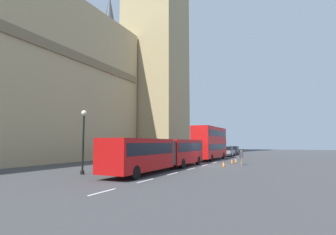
{
  "coord_description": "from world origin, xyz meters",
  "views": [
    {
      "loc": [
        -28.84,
        -9.05,
        2.57
      ],
      "look_at": [
        1.09,
        4.65,
        5.69
      ],
      "focal_mm": 28.53,
      "sensor_mm": 36.0,
      "label": 1
    }
  ],
  "objects_px": {
    "sedan_trailing": "(234,151)",
    "traffic_cone_middle": "(232,161)",
    "articulated_bus": "(163,151)",
    "pedestrian_near_cones": "(241,157)",
    "double_decker_bus": "(210,142)",
    "sedan_lead": "(228,151)",
    "street_lamp": "(83,137)",
    "traffic_cone_east": "(236,160)",
    "traffic_cone_west": "(223,164)"
  },
  "relations": [
    {
      "from": "double_decker_bus",
      "to": "sedan_lead",
      "type": "bearing_deg",
      "value": -0.86
    },
    {
      "from": "sedan_trailing",
      "to": "traffic_cone_west",
      "type": "distance_m",
      "value": 28.56
    },
    {
      "from": "traffic_cone_east",
      "to": "double_decker_bus",
      "type": "bearing_deg",
      "value": 48.88
    },
    {
      "from": "traffic_cone_west",
      "to": "double_decker_bus",
      "type": "bearing_deg",
      "value": 22.41
    },
    {
      "from": "traffic_cone_west",
      "to": "street_lamp",
      "type": "height_order",
      "value": "street_lamp"
    },
    {
      "from": "traffic_cone_middle",
      "to": "pedestrian_near_cones",
      "type": "xyz_separation_m",
      "value": [
        -1.72,
        -1.44,
        0.63
      ]
    },
    {
      "from": "double_decker_bus",
      "to": "sedan_lead",
      "type": "distance_m",
      "value": 11.77
    },
    {
      "from": "articulated_bus",
      "to": "sedan_lead",
      "type": "height_order",
      "value": "articulated_bus"
    },
    {
      "from": "sedan_trailing",
      "to": "traffic_cone_middle",
      "type": "xyz_separation_m",
      "value": [
        -23.67,
        -4.22,
        -0.63
      ]
    },
    {
      "from": "sedan_lead",
      "to": "pedestrian_near_cones",
      "type": "bearing_deg",
      "value": -163.72
    },
    {
      "from": "traffic_cone_west",
      "to": "traffic_cone_east",
      "type": "relative_size",
      "value": 1.0
    },
    {
      "from": "double_decker_bus",
      "to": "pedestrian_near_cones",
      "type": "xyz_separation_m",
      "value": [
        -7.89,
        -5.87,
        -1.8
      ]
    },
    {
      "from": "traffic_cone_east",
      "to": "articulated_bus",
      "type": "bearing_deg",
      "value": 160.17
    },
    {
      "from": "sedan_lead",
      "to": "sedan_trailing",
      "type": "bearing_deg",
      "value": -0.37
    },
    {
      "from": "sedan_trailing",
      "to": "traffic_cone_east",
      "type": "relative_size",
      "value": 7.59
    },
    {
      "from": "double_decker_bus",
      "to": "sedan_trailing",
      "type": "xyz_separation_m",
      "value": [
        17.51,
        -0.21,
        -1.8
      ]
    },
    {
      "from": "double_decker_bus",
      "to": "traffic_cone_middle",
      "type": "height_order",
      "value": "double_decker_bus"
    },
    {
      "from": "double_decker_bus",
      "to": "pedestrian_near_cones",
      "type": "height_order",
      "value": "double_decker_bus"
    },
    {
      "from": "traffic_cone_west",
      "to": "traffic_cone_east",
      "type": "height_order",
      "value": "same"
    },
    {
      "from": "sedan_trailing",
      "to": "street_lamp",
      "type": "xyz_separation_m",
      "value": [
        -39.79,
        4.72,
        2.14
      ]
    },
    {
      "from": "sedan_trailing",
      "to": "double_decker_bus",
      "type": "bearing_deg",
      "value": 179.31
    },
    {
      "from": "pedestrian_near_cones",
      "to": "articulated_bus",
      "type": "bearing_deg",
      "value": 145.29
    },
    {
      "from": "street_lamp",
      "to": "traffic_cone_east",
      "type": "bearing_deg",
      "value": -26.09
    },
    {
      "from": "traffic_cone_east",
      "to": "street_lamp",
      "type": "distance_m",
      "value": 20.63
    },
    {
      "from": "sedan_trailing",
      "to": "traffic_cone_west",
      "type": "height_order",
      "value": "sedan_trailing"
    },
    {
      "from": "street_lamp",
      "to": "double_decker_bus",
      "type": "bearing_deg",
      "value": -11.43
    },
    {
      "from": "double_decker_bus",
      "to": "sedan_lead",
      "type": "height_order",
      "value": "double_decker_bus"
    },
    {
      "from": "traffic_cone_middle",
      "to": "traffic_cone_east",
      "type": "height_order",
      "value": "same"
    },
    {
      "from": "sedan_trailing",
      "to": "traffic_cone_middle",
      "type": "bearing_deg",
      "value": -169.9
    },
    {
      "from": "sedan_trailing",
      "to": "articulated_bus",
      "type": "bearing_deg",
      "value": 179.65
    },
    {
      "from": "traffic_cone_west",
      "to": "traffic_cone_middle",
      "type": "height_order",
      "value": "same"
    },
    {
      "from": "articulated_bus",
      "to": "street_lamp",
      "type": "height_order",
      "value": "street_lamp"
    },
    {
      "from": "double_decker_bus",
      "to": "street_lamp",
      "type": "height_order",
      "value": "street_lamp"
    },
    {
      "from": "sedan_lead",
      "to": "traffic_cone_east",
      "type": "xyz_separation_m",
      "value": [
        -15.55,
        -4.31,
        -0.63
      ]
    },
    {
      "from": "traffic_cone_middle",
      "to": "traffic_cone_east",
      "type": "bearing_deg",
      "value": -1.53
    },
    {
      "from": "sedan_trailing",
      "to": "traffic_cone_east",
      "type": "xyz_separation_m",
      "value": [
        -21.43,
        -4.28,
        -0.63
      ]
    },
    {
      "from": "articulated_bus",
      "to": "double_decker_bus",
      "type": "distance_m",
      "value": 16.39
    },
    {
      "from": "traffic_cone_middle",
      "to": "traffic_cone_east",
      "type": "distance_m",
      "value": 2.25
    },
    {
      "from": "traffic_cone_west",
      "to": "street_lamp",
      "type": "distance_m",
      "value": 14.86
    },
    {
      "from": "articulated_bus",
      "to": "traffic_cone_west",
      "type": "bearing_deg",
      "value": -38.16
    },
    {
      "from": "double_decker_bus",
      "to": "traffic_cone_middle",
      "type": "relative_size",
      "value": 18.9
    },
    {
      "from": "traffic_cone_middle",
      "to": "street_lamp",
      "type": "bearing_deg",
      "value": 151.0
    },
    {
      "from": "articulated_bus",
      "to": "pedestrian_near_cones",
      "type": "distance_m",
      "value": 10.34
    },
    {
      "from": "traffic_cone_west",
      "to": "articulated_bus",
      "type": "bearing_deg",
      "value": 141.84
    },
    {
      "from": "street_lamp",
      "to": "sedan_lead",
      "type": "bearing_deg",
      "value": -7.85
    },
    {
      "from": "double_decker_bus",
      "to": "traffic_cone_east",
      "type": "relative_size",
      "value": 18.9
    },
    {
      "from": "double_decker_bus",
      "to": "sedan_trailing",
      "type": "relative_size",
      "value": 2.49
    },
    {
      "from": "street_lamp",
      "to": "pedestrian_near_cones",
      "type": "relative_size",
      "value": 3.12
    },
    {
      "from": "double_decker_bus",
      "to": "sedan_trailing",
      "type": "bearing_deg",
      "value": -0.69
    },
    {
      "from": "double_decker_bus",
      "to": "street_lamp",
      "type": "bearing_deg",
      "value": 168.57
    }
  ]
}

